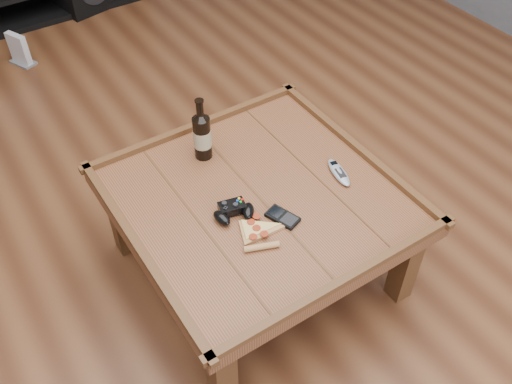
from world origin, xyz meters
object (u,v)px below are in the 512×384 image
remote_control (339,172)px  smartphone (283,217)px  coffee_table (258,207)px  beer_bottle (202,134)px  game_console (19,51)px  game_controller (234,211)px  pizza_slice (257,232)px

remote_control → smartphone: bearing=-154.7°
coffee_table → beer_bottle: 0.36m
remote_control → game_console: bearing=119.8°
game_controller → game_console: game_controller is taller
pizza_slice → beer_bottle: bearing=105.5°
beer_bottle → game_controller: beer_bottle is taller
beer_bottle → pizza_slice: (-0.05, -0.47, -0.10)m
game_controller → remote_control: bearing=8.3°
beer_bottle → remote_control: (0.39, -0.39, -0.10)m
smartphone → game_console: size_ratio=0.66×
beer_bottle → game_controller: (-0.07, -0.35, -0.09)m
coffee_table → pizza_slice: (-0.10, -0.15, 0.07)m
beer_bottle → pizza_slice: 0.48m
coffee_table → smartphone: (0.01, -0.14, 0.07)m
game_controller → smartphone: game_controller is taller
game_controller → beer_bottle: bearing=91.8°
game_controller → remote_control: (0.46, -0.04, -0.01)m
coffee_table → pizza_slice: size_ratio=4.02×
beer_bottle → pizza_slice: size_ratio=1.07×
coffee_table → game_controller: 0.15m
beer_bottle → pizza_slice: bearing=-95.6°
game_controller → game_console: size_ratio=0.82×
pizza_slice → smartphone: pizza_slice is taller
pizza_slice → game_console: (-0.25, 2.31, -0.37)m
remote_control → coffee_table: bearing=-179.8°
beer_bottle → game_console: (-0.30, 1.85, -0.47)m
smartphone → remote_control: (0.32, 0.07, 0.00)m
game_console → smartphone: bearing=-105.5°
smartphone → game_console: 2.36m
game_controller → pizza_slice: game_controller is taller
beer_bottle → remote_control: beer_bottle is taller
coffee_table → game_console: size_ratio=5.09×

